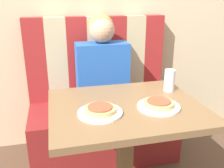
% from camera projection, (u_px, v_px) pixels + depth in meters
% --- Properties ---
extents(booth_seat, '(1.15, 0.56, 0.44)m').
position_uv_depth(booth_seat, '(103.00, 130.00, 2.08)').
color(booth_seat, maroon).
rests_on(booth_seat, ground_plane).
extents(booth_backrest, '(1.15, 0.10, 0.68)m').
position_uv_depth(booth_backrest, '(97.00, 58.00, 2.10)').
color(booth_backrest, maroon).
rests_on(booth_backrest, booth_seat).
extents(dining_table, '(0.80, 0.66, 0.73)m').
position_uv_depth(dining_table, '(126.00, 124.00, 1.37)').
color(dining_table, brown).
rests_on(dining_table, ground_plane).
extents(person, '(0.39, 0.21, 0.72)m').
position_uv_depth(person, '(102.00, 64.00, 1.89)').
color(person, '#2356B2').
rests_on(person, booth_seat).
extents(plate_left, '(0.22, 0.22, 0.01)m').
position_uv_depth(plate_left, '(100.00, 113.00, 1.23)').
color(plate_left, white).
rests_on(plate_left, dining_table).
extents(plate_right, '(0.22, 0.22, 0.01)m').
position_uv_depth(plate_right, '(158.00, 106.00, 1.29)').
color(plate_right, white).
rests_on(plate_right, dining_table).
extents(pizza_left, '(0.16, 0.16, 0.03)m').
position_uv_depth(pizza_left, '(100.00, 109.00, 1.22)').
color(pizza_left, tan).
rests_on(pizza_left, plate_left).
extents(pizza_right, '(0.16, 0.16, 0.03)m').
position_uv_depth(pizza_right, '(159.00, 103.00, 1.29)').
color(pizza_right, tan).
rests_on(pizza_right, plate_right).
extents(drinking_cup, '(0.06, 0.06, 0.13)m').
position_uv_depth(drinking_cup, '(169.00, 80.00, 1.51)').
color(drinking_cup, silver).
rests_on(drinking_cup, dining_table).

